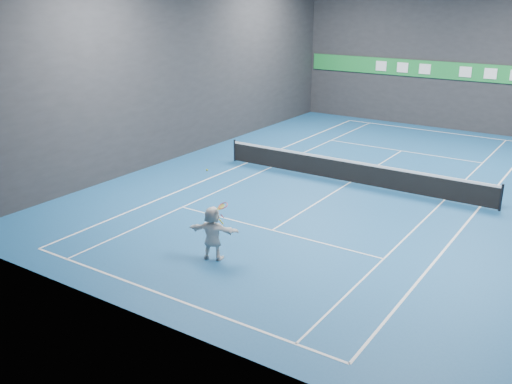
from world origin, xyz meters
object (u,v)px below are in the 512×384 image
Objects in this scene: tennis_racket at (223,208)px; tennis_ball at (207,170)px; tennis_net at (350,171)px; player at (213,233)px.

tennis_ball is at bearing 177.94° from tennis_racket.
tennis_ball reaches higher than tennis_racket.
tennis_net is at bearing 86.66° from tennis_ball.
tennis_net is at bearing -111.93° from player.
tennis_ball is (-0.20, 0.07, 1.97)m from player.
tennis_ball is 9.54m from tennis_net.
tennis_ball is at bearing -38.50° from player.
tennis_racket is at bearing 167.53° from player.
tennis_racket is (0.03, -9.27, 1.20)m from tennis_net.
player is 2.31× the size of tennis_racket.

